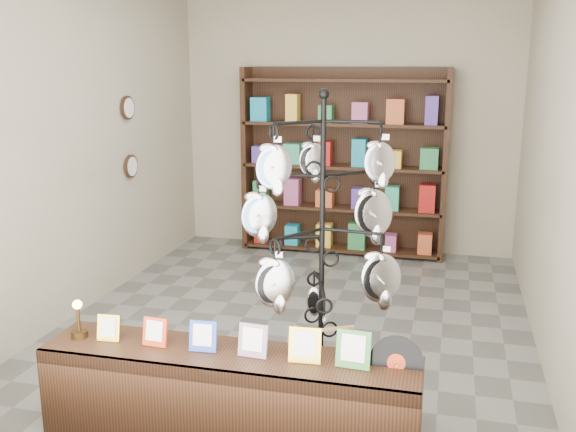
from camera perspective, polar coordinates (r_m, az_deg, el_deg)
name	(u,v)px	position (r m, az deg, el deg)	size (l,w,h in m)	color
ground	(297,323)	(5.76, 0.79, -9.46)	(5.00, 5.00, 0.00)	slate
room_envelope	(298,112)	(5.32, 0.86, 9.22)	(5.00, 5.00, 5.00)	#B0A48D
display_tree	(322,230)	(4.08, 3.06, -1.21)	(1.16, 1.16, 2.10)	black
front_shelf	(229,395)	(4.04, -5.24, -15.60)	(2.29, 0.50, 0.81)	black
back_shelving	(343,168)	(7.66, 4.90, 4.28)	(2.42, 0.36, 2.20)	black
wall_clocks	(129,137)	(6.81, -13.93, 6.80)	(0.03, 0.24, 0.84)	black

